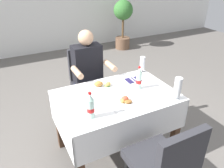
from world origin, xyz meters
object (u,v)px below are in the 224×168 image
object	(u,v)px
chair_far_diner_seat	(88,80)
plate_near_camera	(123,102)
plate_far_diner	(103,86)
main_dining_table	(116,109)
beer_glass_left	(142,64)
cola_bottle_secondary	(91,107)
napkin_cutlery_set	(133,80)
potted_plant_corner	(123,19)
cola_bottle_primary	(139,79)
chair_near_camera_side	(164,163)
seated_diner_far	(89,73)
beer_glass_middle	(178,88)

from	to	relation	value
chair_far_diner_seat	plate_near_camera	size ratio (longest dim) A/B	3.93
plate_near_camera	plate_far_diner	xyz separation A→B (m)	(-0.04, 0.37, 0.01)
main_dining_table	beer_glass_left	world-z (taller)	beer_glass_left
beer_glass_left	cola_bottle_secondary	size ratio (longest dim) A/B	0.79
beer_glass_left	napkin_cutlery_set	bearing A→B (deg)	-146.41
plate_near_camera	potted_plant_corner	world-z (taller)	potted_plant_corner
beer_glass_left	potted_plant_corner	size ratio (longest dim) A/B	0.17
cola_bottle_primary	potted_plant_corner	xyz separation A→B (m)	(1.58, 3.12, -0.12)
plate_near_camera	cola_bottle_primary	world-z (taller)	cola_bottle_primary
chair_near_camera_side	seated_diner_far	distance (m)	1.51
seated_diner_far	napkin_cutlery_set	distance (m)	0.61
seated_diner_far	beer_glass_middle	size ratio (longest dim) A/B	5.37
chair_far_diner_seat	beer_glass_left	bearing A→B (deg)	-39.96
cola_bottle_primary	beer_glass_left	bearing A→B (deg)	51.10
chair_far_diner_seat	beer_glass_middle	xyz separation A→B (m)	(0.50, -1.15, 0.32)
chair_near_camera_side	potted_plant_corner	distance (m)	4.36
main_dining_table	cola_bottle_secondary	xyz separation A→B (m)	(-0.38, -0.24, 0.28)
chair_near_camera_side	beer_glass_left	xyz separation A→B (m)	(0.55, 1.15, 0.30)
cola_bottle_primary	potted_plant_corner	size ratio (longest dim) A/B	0.22
cola_bottle_secondary	beer_glass_middle	bearing A→B (deg)	-6.93
beer_glass_left	plate_far_diner	bearing A→B (deg)	-166.96
chair_near_camera_side	seated_diner_far	xyz separation A→B (m)	(-0.02, 1.50, 0.16)
main_dining_table	beer_glass_left	bearing A→B (deg)	32.34
plate_far_diner	cola_bottle_primary	world-z (taller)	cola_bottle_primary
main_dining_table	beer_glass_left	distance (m)	0.70
cola_bottle_primary	napkin_cutlery_set	distance (m)	0.23
potted_plant_corner	chair_near_camera_side	bearing A→B (deg)	-115.28
chair_far_diner_seat	plate_near_camera	distance (m)	0.99
beer_glass_middle	napkin_cutlery_set	distance (m)	0.58
seated_diner_far	potted_plant_corner	size ratio (longest dim) A/B	1.04
main_dining_table	napkin_cutlery_set	size ratio (longest dim) A/B	6.42
plate_near_camera	beer_glass_middle	distance (m)	0.55
chair_near_camera_side	seated_diner_far	world-z (taller)	seated_diner_far
chair_far_diner_seat	beer_glass_left	world-z (taller)	chair_far_diner_seat
plate_far_diner	beer_glass_middle	world-z (taller)	beer_glass_middle
napkin_cutlery_set	cola_bottle_secondary	bearing A→B (deg)	-148.31
seated_diner_far	chair_far_diner_seat	bearing A→B (deg)	77.73
chair_far_diner_seat	napkin_cutlery_set	bearing A→B (deg)	-61.04
plate_near_camera	plate_far_diner	size ratio (longest dim) A/B	1.07
main_dining_table	plate_far_diner	world-z (taller)	plate_far_diner
plate_near_camera	plate_far_diner	world-z (taller)	plate_far_diner
main_dining_table	plate_near_camera	xyz separation A→B (m)	(-0.02, -0.16, 0.19)
cola_bottle_secondary	cola_bottle_primary	bearing A→B (deg)	20.70
plate_near_camera	beer_glass_middle	size ratio (longest dim) A/B	1.05
cola_bottle_primary	cola_bottle_secondary	xyz separation A→B (m)	(-0.66, -0.25, -0.00)
seated_diner_far	beer_glass_left	xyz separation A→B (m)	(0.57, -0.35, 0.15)
plate_far_diner	cola_bottle_primary	distance (m)	0.40
napkin_cutlery_set	potted_plant_corner	bearing A→B (deg)	62.47
plate_near_camera	cola_bottle_secondary	distance (m)	0.38
main_dining_table	beer_glass_middle	bearing A→B (deg)	-34.56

